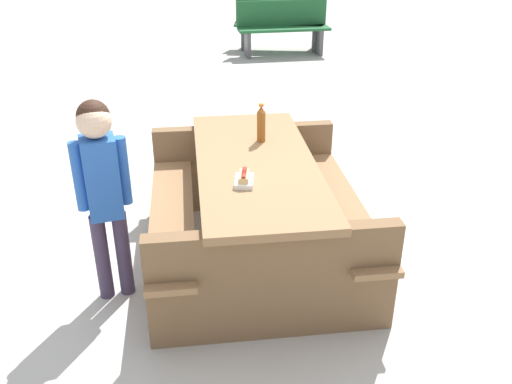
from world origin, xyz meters
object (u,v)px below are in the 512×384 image
at_px(picnic_table, 256,203).
at_px(child_in_coat, 102,178).
at_px(soda_bottle, 261,124).
at_px(park_bench_near, 279,22).
at_px(park_bench_mid, 283,27).
at_px(hotdog_tray, 244,179).

distance_m(picnic_table, child_in_coat, 1.04).
relative_size(picnic_table, child_in_coat, 1.46).
relative_size(soda_bottle, park_bench_near, 0.18).
height_order(soda_bottle, child_in_coat, child_in_coat).
bearing_deg(park_bench_near, child_in_coat, -14.45).
distance_m(picnic_table, park_bench_mid, 6.08).
bearing_deg(park_bench_mid, picnic_table, -8.03).
relative_size(child_in_coat, park_bench_near, 0.83).
bearing_deg(hotdog_tray, picnic_table, 164.00).
xyz_separation_m(picnic_table, park_bench_near, (-6.41, 0.83, 0.00)).
xyz_separation_m(park_bench_near, park_bench_mid, (0.39, 0.02, 0.00)).
bearing_deg(soda_bottle, park_bench_near, 172.78).
xyz_separation_m(child_in_coat, park_bench_near, (-6.75, 1.74, -0.37)).
height_order(child_in_coat, park_bench_mid, child_in_coat).
distance_m(soda_bottle, hotdog_tray, 0.68).
bearing_deg(park_bench_mid, park_bench_near, -176.81).
relative_size(hotdog_tray, park_bench_mid, 0.12).
xyz_separation_m(hotdog_tray, park_bench_mid, (-6.34, 0.94, -0.33)).
bearing_deg(park_bench_near, picnic_table, -7.36).
height_order(picnic_table, park_bench_mid, park_bench_mid).
bearing_deg(park_bench_near, soda_bottle, -7.22).
relative_size(soda_bottle, hotdog_tray, 1.43).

